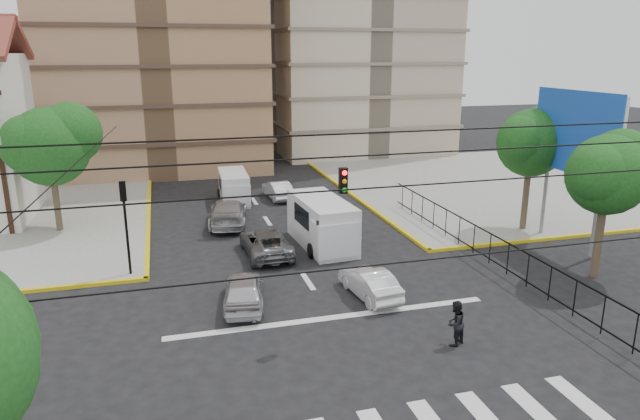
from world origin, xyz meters
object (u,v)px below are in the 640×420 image
object	(u,v)px
car_silver_front_left	(244,290)
car_white_front_right	(370,283)
pedestrian_crosswalk	(455,323)
van_right_lane	(323,225)
van_left_lane	(234,188)
traffic_light_nw	(125,212)

from	to	relation	value
car_silver_front_left	car_white_front_right	distance (m)	5.33
pedestrian_crosswalk	car_silver_front_left	bearing A→B (deg)	-67.73
van_right_lane	van_left_lane	bearing A→B (deg)	103.58
traffic_light_nw	car_silver_front_left	xyz separation A→B (m)	(4.63, -4.53, -2.42)
traffic_light_nw	pedestrian_crosswalk	bearing A→B (deg)	-40.75
traffic_light_nw	van_left_lane	xyz separation A→B (m)	(6.43, 12.24, -2.10)
van_right_lane	car_white_front_right	xyz separation A→B (m)	(0.13, -6.71, -0.62)
van_left_lane	traffic_light_nw	bearing A→B (deg)	-115.35
traffic_light_nw	pedestrian_crosswalk	xyz separation A→B (m)	(11.38, -9.81, -2.28)
car_silver_front_left	van_left_lane	bearing A→B (deg)	-87.22
van_right_lane	car_silver_front_left	world-z (taller)	van_right_lane
traffic_light_nw	van_left_lane	bearing A→B (deg)	62.28
traffic_light_nw	van_right_lane	xyz separation A→B (m)	(9.80, 1.63, -1.87)
van_right_lane	car_silver_front_left	distance (m)	8.06
traffic_light_nw	pedestrian_crosswalk	distance (m)	15.19
van_right_lane	van_left_lane	xyz separation A→B (m)	(-3.36, 10.61, -0.23)
van_right_lane	car_white_front_right	size ratio (longest dim) A/B	1.54
car_silver_front_left	pedestrian_crosswalk	world-z (taller)	pedestrian_crosswalk
van_left_lane	car_white_front_right	bearing A→B (deg)	-76.22
car_silver_front_left	van_right_lane	bearing A→B (deg)	-121.09
van_left_lane	pedestrian_crosswalk	bearing A→B (deg)	-74.98
car_silver_front_left	pedestrian_crosswalk	xyz separation A→B (m)	(6.76, -5.28, 0.15)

